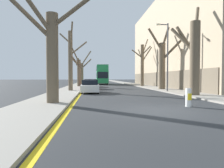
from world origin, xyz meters
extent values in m
plane|color=#2B2D30|center=(0.00, 0.00, 0.00)|extent=(300.00, 300.00, 0.00)
cube|color=gray|center=(-6.15, 50.00, 0.06)|extent=(3.11, 120.00, 0.12)
cube|color=gray|center=(6.15, 50.00, 0.06)|extent=(3.11, 120.00, 0.12)
cube|color=tan|center=(12.71, 23.98, 7.59)|extent=(10.00, 34.95, 15.18)
cube|color=#6B5E4C|center=(7.69, 23.98, 1.25)|extent=(0.12, 34.25, 2.50)
cube|color=yellow|center=(-4.41, 50.00, 0.00)|extent=(0.24, 120.00, 0.01)
cylinder|color=brown|center=(-5.60, 2.76, 2.71)|extent=(0.71, 0.71, 5.43)
cylinder|color=brown|center=(-4.51, 2.39, 5.37)|extent=(2.40, 1.02, 1.67)
cylinder|color=brown|center=(-6.19, 2.06, 5.11)|extent=(1.48, 1.70, 1.97)
cylinder|color=brown|center=(-6.70, 2.45, 4.97)|extent=(2.43, 0.90, 2.35)
cylinder|color=brown|center=(-5.78, 14.10, 3.50)|extent=(0.51, 0.51, 6.99)
cylinder|color=brown|center=(-5.55, 12.98, 6.07)|extent=(0.67, 2.41, 2.88)
cylinder|color=brown|center=(-4.87, 14.78, 5.13)|extent=(2.01, 1.58, 1.90)
cylinder|color=brown|center=(-6.46, 14.73, 6.26)|extent=(1.56, 1.46, 1.47)
cylinder|color=brown|center=(-5.58, 25.41, 2.34)|extent=(0.62, 0.62, 4.67)
cylinder|color=brown|center=(-6.33, 25.34, 4.43)|extent=(1.69, 0.37, 1.87)
cylinder|color=brown|center=(-5.66, 24.52, 3.81)|extent=(0.41, 1.94, 1.52)
cylinder|color=brown|center=(-6.15, 25.04, 5.52)|extent=(1.43, 1.03, 2.58)
cylinder|color=brown|center=(-6.12, 24.74, 4.41)|extent=(1.36, 1.59, 1.82)
cylinder|color=brown|center=(-5.68, 35.94, 2.40)|extent=(0.76, 0.76, 4.80)
cylinder|color=brown|center=(-6.30, 36.34, 4.01)|extent=(1.51, 1.11, 1.32)
cylinder|color=brown|center=(-4.65, 35.68, 5.98)|extent=(2.34, 0.83, 3.24)
cylinder|color=brown|center=(-4.62, 34.82, 4.61)|extent=(2.40, 2.52, 2.09)
cylinder|color=brown|center=(-6.07, 35.79, 5.13)|extent=(1.10, 0.63, 1.75)
cylinder|color=brown|center=(-6.65, 35.97, 4.84)|extent=(2.11, 0.33, 1.84)
cylinder|color=brown|center=(5.55, 6.98, 3.21)|extent=(0.84, 0.84, 6.43)
cylinder|color=brown|center=(6.12, 7.83, 6.61)|extent=(1.52, 2.08, 3.28)
cylinder|color=brown|center=(5.11, 7.81, 4.93)|extent=(1.26, 2.02, 2.91)
cylinder|color=brown|center=(4.86, 7.82, 4.97)|extent=(1.75, 2.03, 2.52)
cylinder|color=brown|center=(5.77, 15.76, 3.04)|extent=(0.83, 0.83, 6.08)
cylinder|color=brown|center=(5.88, 14.95, 6.56)|extent=(0.53, 1.88, 2.44)
cylinder|color=brown|center=(6.34, 16.43, 6.58)|extent=(1.51, 1.71, 2.37)
cylinder|color=brown|center=(6.62, 14.66, 5.06)|extent=(2.04, 2.52, 2.53)
cylinder|color=brown|center=(4.85, 15.68, 6.47)|extent=(2.11, 0.46, 2.96)
cylinder|color=brown|center=(5.57, 25.38, 3.72)|extent=(0.59, 0.59, 7.44)
cylinder|color=brown|center=(6.34, 25.18, 5.69)|extent=(1.77, 0.64, 2.63)
cylinder|color=brown|center=(6.15, 24.83, 6.34)|extent=(1.39, 1.33, 1.54)
cylinder|color=brown|center=(4.70, 25.68, 5.85)|extent=(1.93, 0.85, 1.63)
cylinder|color=brown|center=(5.50, 26.57, 5.72)|extent=(0.34, 2.54, 2.43)
cylinder|color=brown|center=(6.21, 25.96, 7.11)|extent=(1.55, 1.44, 3.10)
cube|color=#1E7F47|center=(-1.03, 38.90, 1.64)|extent=(2.55, 10.53, 2.58)
cube|color=#1E7F47|center=(-1.03, 38.90, 3.63)|extent=(2.50, 10.32, 1.40)
cube|color=#1A6C3C|center=(-1.03, 38.90, 4.39)|extent=(2.50, 10.32, 0.12)
cube|color=black|center=(-1.03, 38.90, 2.14)|extent=(2.58, 9.27, 1.34)
cube|color=black|center=(-1.03, 38.90, 3.70)|extent=(2.58, 9.27, 1.07)
cube|color=black|center=(-1.03, 33.65, 2.14)|extent=(2.30, 0.06, 1.41)
cylinder|color=black|center=(-2.14, 35.74, 0.52)|extent=(0.30, 1.03, 1.03)
cylinder|color=black|center=(0.07, 35.74, 0.52)|extent=(0.30, 1.03, 1.03)
cylinder|color=black|center=(-2.14, 41.85, 0.52)|extent=(0.30, 1.03, 1.03)
cylinder|color=black|center=(0.07, 41.85, 0.52)|extent=(0.30, 1.03, 1.03)
cube|color=silver|center=(-3.49, 11.79, 0.51)|extent=(1.84, 4.36, 0.66)
cube|color=black|center=(-3.49, 12.05, 1.10)|extent=(1.61, 2.27, 0.52)
cylinder|color=black|center=(-4.30, 10.48, 0.33)|extent=(0.20, 0.67, 0.67)
cylinder|color=black|center=(-2.69, 10.48, 0.33)|extent=(0.20, 0.67, 0.67)
cylinder|color=black|center=(-4.30, 13.10, 0.33)|extent=(0.20, 0.67, 0.67)
cylinder|color=black|center=(-2.69, 13.10, 0.33)|extent=(0.20, 0.67, 0.67)
cube|color=maroon|center=(-3.49, 18.43, 0.50)|extent=(1.87, 3.95, 0.64)
cube|color=black|center=(-3.49, 18.67, 1.10)|extent=(1.65, 2.05, 0.57)
cylinder|color=black|center=(-4.32, 17.25, 0.31)|extent=(0.20, 0.62, 0.62)
cylinder|color=black|center=(-2.67, 17.25, 0.31)|extent=(0.20, 0.62, 0.62)
cylinder|color=black|center=(-4.32, 19.61, 0.31)|extent=(0.20, 0.62, 0.62)
cylinder|color=black|center=(-2.67, 19.61, 0.31)|extent=(0.20, 0.62, 0.62)
cube|color=maroon|center=(-3.49, 24.96, 0.46)|extent=(1.89, 4.33, 0.56)
cube|color=black|center=(-3.49, 25.22, 0.99)|extent=(1.66, 2.25, 0.51)
cylinder|color=black|center=(-4.33, 23.66, 0.30)|extent=(0.20, 0.61, 0.61)
cylinder|color=black|center=(-2.66, 23.66, 0.30)|extent=(0.20, 0.61, 0.61)
cylinder|color=black|center=(-4.33, 26.26, 0.30)|extent=(0.20, 0.61, 0.61)
cylinder|color=black|center=(-2.66, 26.26, 0.30)|extent=(0.20, 0.61, 0.61)
cylinder|color=#4C4F54|center=(5.06, 11.99, 3.79)|extent=(0.16, 0.16, 7.59)
cylinder|color=#4C4F54|center=(4.51, 11.99, 7.44)|extent=(1.10, 0.11, 0.11)
cube|color=beige|center=(3.96, 11.99, 7.44)|extent=(0.44, 0.20, 0.16)
cylinder|color=white|center=(2.07, 1.08, 0.51)|extent=(0.31, 0.31, 1.03)
cube|color=yellow|center=(2.07, 0.92, 0.56)|extent=(0.21, 0.01, 0.37)
camera|label=1|loc=(-3.21, -9.46, 1.62)|focal=32.00mm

